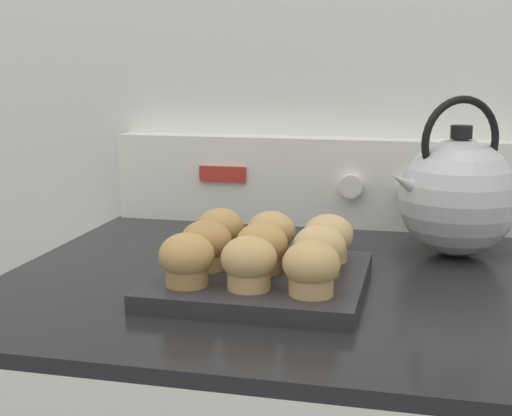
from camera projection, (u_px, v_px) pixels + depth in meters
The scene contains 13 objects.
wall_back at pixel (322, 51), 1.31m from camera, with size 8.00×0.05×2.40m.
control_panel at pixel (317, 181), 1.31m from camera, with size 0.75×0.07×0.16m.
muffin_pan at pixel (261, 280), 0.94m from camera, with size 0.27×0.27×0.02m.
muffin_r0_c0 at pixel (187, 259), 0.88m from camera, with size 0.07×0.07×0.07m.
muffin_r0_c1 at pixel (249, 263), 0.86m from camera, with size 0.07×0.07×0.07m.
muffin_r0_c2 at pixel (311, 268), 0.84m from camera, with size 0.07×0.07×0.07m.
muffin_r1_c0 at pixel (206, 245), 0.95m from camera, with size 0.07×0.07×0.07m.
muffin_r1_c1 at pixel (262, 248), 0.94m from camera, with size 0.07×0.07×0.07m.
muffin_r1_c2 at pixel (319, 251), 0.92m from camera, with size 0.07×0.07×0.07m.
muffin_r2_c0 at pixel (220, 231), 1.03m from camera, with size 0.07×0.07×0.07m.
muffin_r2_c1 at pixel (271, 235), 1.01m from camera, with size 0.07×0.07×0.07m.
muffin_r2_c2 at pixel (328, 238), 0.99m from camera, with size 0.07×0.07×0.07m.
tea_kettle at pixel (457, 195), 1.09m from camera, with size 0.21×0.18×0.25m.
Camera 1 is at (0.19, -0.59, 1.18)m, focal length 50.00 mm.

